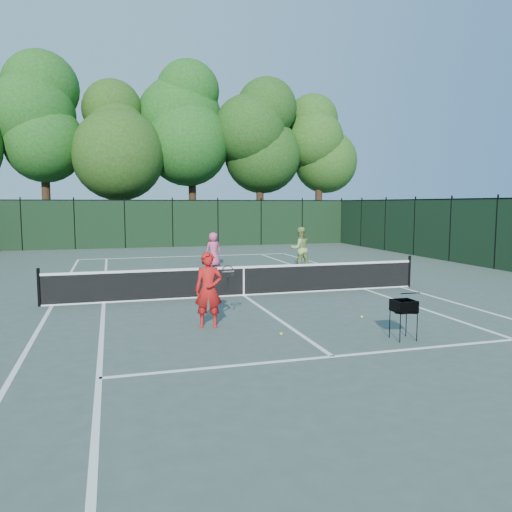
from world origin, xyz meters
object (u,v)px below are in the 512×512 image
object	(u,v)px
ball_hopper	(404,306)
loose_ball_midcourt	(362,317)
loose_ball_near_cart	(281,334)
player_pink	(213,249)
player_green	(300,249)
coach	(209,290)

from	to	relation	value
ball_hopper	loose_ball_midcourt	size ratio (longest dim) A/B	12.20
ball_hopper	loose_ball_near_cart	world-z (taller)	ball_hopper
player_pink	player_green	xyz separation A→B (m)	(3.31, -2.15, 0.14)
ball_hopper	loose_ball_near_cart	size ratio (longest dim) A/B	12.20
player_green	loose_ball_midcourt	world-z (taller)	player_green
ball_hopper	loose_ball_midcourt	bearing A→B (deg)	104.38
loose_ball_near_cart	player_green	bearing A→B (deg)	66.60
loose_ball_near_cart	loose_ball_midcourt	distance (m)	2.61
loose_ball_midcourt	coach	bearing A→B (deg)	176.93
player_pink	loose_ball_midcourt	xyz separation A→B (m)	(1.49, -11.01, -0.73)
player_pink	ball_hopper	size ratio (longest dim) A/B	1.85
player_green	loose_ball_midcourt	bearing A→B (deg)	77.09
player_green	loose_ball_midcourt	size ratio (longest dim) A/B	26.83
ball_hopper	loose_ball_near_cart	distance (m)	2.62
ball_hopper	loose_ball_midcourt	distance (m)	2.08
coach	loose_ball_midcourt	world-z (taller)	coach
loose_ball_midcourt	player_pink	bearing A→B (deg)	97.70
loose_ball_midcourt	player_green	bearing A→B (deg)	78.39
coach	player_green	world-z (taller)	player_green
ball_hopper	loose_ball_midcourt	world-z (taller)	ball_hopper
coach	ball_hopper	bearing A→B (deg)	-19.20
player_pink	coach	bearing A→B (deg)	61.74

